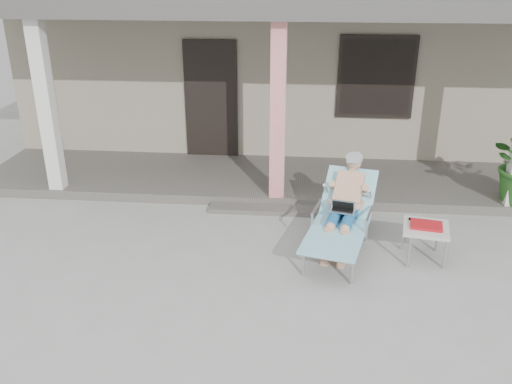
# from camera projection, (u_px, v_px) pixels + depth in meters

# --- Properties ---
(ground) EXTENTS (60.00, 60.00, 0.00)m
(ground) POSITION_uv_depth(u_px,v_px,m) (266.00, 277.00, 6.48)
(ground) COLOR #9E9E99
(ground) RESTS_ON ground
(house) EXTENTS (10.40, 5.40, 3.30)m
(house) POSITION_uv_depth(u_px,v_px,m) (289.00, 53.00, 11.78)
(house) COLOR #9F937E
(house) RESTS_ON ground
(porch_deck) EXTENTS (10.00, 2.00, 0.15)m
(porch_deck) POSITION_uv_depth(u_px,v_px,m) (279.00, 180.00, 9.20)
(porch_deck) COLOR #605B56
(porch_deck) RESTS_ON ground
(porch_overhang) EXTENTS (10.00, 2.30, 2.85)m
(porch_overhang) POSITION_uv_depth(u_px,v_px,m) (282.00, 12.00, 8.09)
(porch_overhang) COLOR silver
(porch_overhang) RESTS_ON porch_deck
(porch_step) EXTENTS (2.00, 0.30, 0.07)m
(porch_step) POSITION_uv_depth(u_px,v_px,m) (275.00, 210.00, 8.16)
(porch_step) COLOR #605B56
(porch_step) RESTS_ON ground
(lounger) EXTENTS (1.08, 1.87, 1.17)m
(lounger) POSITION_uv_depth(u_px,v_px,m) (344.00, 196.00, 6.91)
(lounger) COLOR #B7B7BC
(lounger) RESTS_ON ground
(side_table) EXTENTS (0.63, 0.63, 0.49)m
(side_table) POSITION_uv_depth(u_px,v_px,m) (426.00, 230.00, 6.73)
(side_table) COLOR beige
(side_table) RESTS_ON ground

